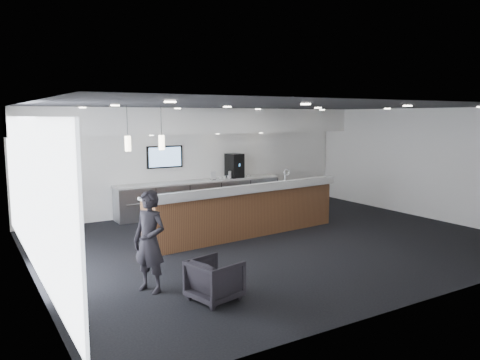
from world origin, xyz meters
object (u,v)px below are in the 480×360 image
armchair (215,280)px  lounge_guest (150,242)px  service_counter (245,211)px  coffee_machine (234,166)px

armchair → lounge_guest: bearing=25.9°
service_counter → lounge_guest: lounge_guest is taller
coffee_machine → lounge_guest: 6.90m
service_counter → coffee_machine: bearing=58.8°
service_counter → lounge_guest: size_ratio=3.13×
lounge_guest → coffee_machine: bearing=108.8°
service_counter → coffee_machine: (1.40, 2.88, 0.73)m
coffee_machine → lounge_guest: coffee_machine is taller
service_counter → coffee_machine: 3.28m
lounge_guest → service_counter: bearing=95.9°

